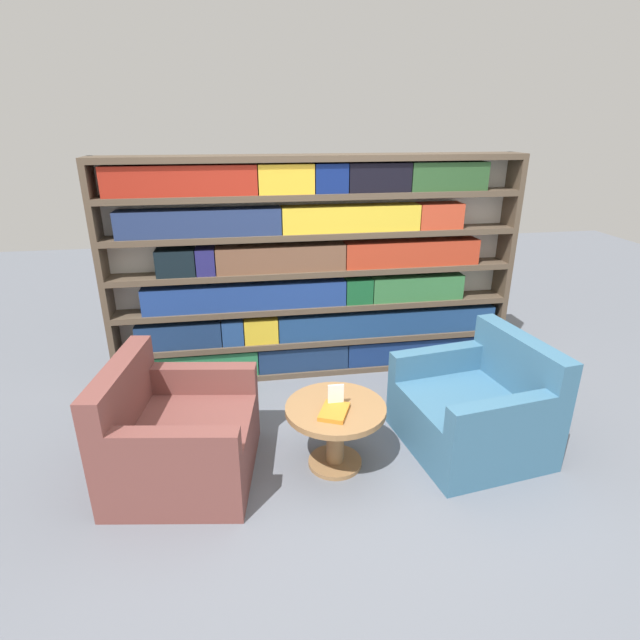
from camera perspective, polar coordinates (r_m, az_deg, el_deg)
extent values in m
plane|color=slate|center=(3.50, 3.58, -16.81)|extent=(14.00, 14.00, 0.00)
cube|color=silver|center=(4.50, -0.70, 6.09)|extent=(3.56, 0.05, 1.94)
cube|color=brown|center=(4.47, -23.34, 4.19)|extent=(0.05, 0.30, 1.94)
cube|color=brown|center=(4.96, 20.15, 6.22)|extent=(0.05, 0.30, 1.94)
cube|color=brown|center=(4.73, -0.42, -5.40)|extent=(3.46, 0.30, 0.05)
cube|color=brown|center=(4.60, -0.43, -2.09)|extent=(3.46, 0.30, 0.05)
cube|color=brown|center=(4.48, -0.44, 1.69)|extent=(3.46, 0.30, 0.05)
cube|color=brown|center=(4.38, -0.46, 5.66)|extent=(3.46, 0.30, 0.05)
cube|color=brown|center=(4.31, -0.47, 9.79)|extent=(3.46, 0.30, 0.05)
cube|color=brown|center=(4.25, -0.48, 14.05)|extent=(3.46, 0.30, 0.05)
cube|color=brown|center=(4.22, -0.50, 18.06)|extent=(3.46, 0.30, 0.05)
cube|color=#257043|center=(4.62, -13.01, -4.80)|extent=(0.94, 0.20, 0.23)
cube|color=navy|center=(4.63, -1.99, -4.12)|extent=(0.82, 0.20, 0.23)
cube|color=navy|center=(4.88, 11.03, -3.13)|extent=(1.38, 0.20, 0.23)
cube|color=navy|center=(4.51, -15.77, -1.56)|extent=(0.72, 0.20, 0.22)
cube|color=navy|center=(4.48, -9.93, -1.22)|extent=(0.18, 0.20, 0.22)
cube|color=gold|center=(4.48, -6.77, -1.03)|extent=(0.30, 0.20, 0.22)
cube|color=navy|center=(4.67, 7.69, -0.13)|extent=(2.03, 0.20, 0.22)
cube|color=navy|center=(4.37, -8.45, 2.79)|extent=(1.73, 0.20, 0.22)
cube|color=#16562C|center=(4.49, 4.33, 3.48)|extent=(0.24, 0.20, 0.22)
cube|color=#316F3B|center=(4.64, 10.92, 3.76)|extent=(0.84, 0.20, 0.22)
cube|color=black|center=(4.31, -16.15, 6.37)|extent=(0.31, 0.20, 0.22)
cube|color=navy|center=(4.28, -12.93, 6.60)|extent=(0.15, 0.20, 0.22)
cube|color=brown|center=(4.29, -4.48, 7.10)|extent=(1.09, 0.20, 0.22)
cube|color=#B1361E|center=(4.53, 10.35, 7.60)|extent=(1.20, 0.20, 0.22)
cube|color=navy|center=(4.22, -13.58, 10.78)|extent=(1.31, 0.20, 0.21)
cube|color=gold|center=(4.31, 3.52, 11.56)|extent=(1.17, 0.20, 0.21)
cube|color=#BD3E25|center=(4.55, 13.43, 11.55)|extent=(0.38, 0.20, 0.21)
cube|color=#9E2316|center=(4.18, -15.62, 15.12)|extent=(1.18, 0.20, 0.23)
cube|color=gold|center=(4.18, -3.94, 15.82)|extent=(0.45, 0.20, 0.23)
cube|color=navy|center=(4.23, 1.19, 15.93)|extent=(0.27, 0.20, 0.23)
cube|color=black|center=(4.32, 6.66, 15.92)|extent=(0.52, 0.20, 0.23)
cube|color=#284C27|center=(4.52, 14.31, 15.67)|extent=(0.67, 0.20, 0.23)
cube|color=brown|center=(3.47, -15.13, -13.94)|extent=(0.99, 1.04, 0.40)
cube|color=brown|center=(3.37, -21.80, -7.91)|extent=(0.28, 0.93, 0.40)
cube|color=brown|center=(2.97, -16.22, -13.73)|extent=(0.73, 0.23, 0.20)
cube|color=brown|center=(3.63, -13.01, -6.52)|extent=(0.73, 0.23, 0.20)
cube|color=#386684|center=(3.77, 16.67, -10.97)|extent=(0.98, 1.03, 0.40)
cube|color=#386684|center=(3.78, 21.90, -4.63)|extent=(0.27, 0.93, 0.40)
cube|color=#386684|center=(3.88, 13.08, -4.56)|extent=(0.73, 0.22, 0.20)
cube|color=#386684|center=(3.31, 20.00, -10.22)|extent=(0.73, 0.22, 0.20)
cylinder|color=olive|center=(3.43, 1.75, -13.34)|extent=(0.12, 0.12, 0.41)
cylinder|color=olive|center=(3.54, 1.72, -15.89)|extent=(0.36, 0.36, 0.03)
cylinder|color=olive|center=(3.31, 1.80, -10.11)|extent=(0.66, 0.66, 0.04)
cube|color=black|center=(3.29, 1.80, -9.74)|extent=(0.06, 0.06, 0.01)
cube|color=white|center=(3.26, 1.82, -8.63)|extent=(0.10, 0.01, 0.16)
cube|color=orange|center=(3.21, 1.62, -10.43)|extent=(0.24, 0.27, 0.03)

